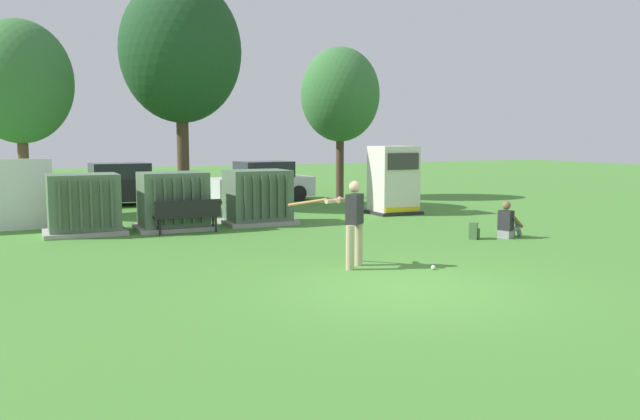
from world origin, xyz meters
TOP-DOWN VIEW (x-y plane):
  - ground_plane at (0.00, 0.00)m, footprint 96.00×96.00m
  - transformer_west at (-4.45, 8.99)m, footprint 2.10×1.70m
  - transformer_mid_west at (-2.08, 8.85)m, footprint 2.10×1.70m
  - transformer_mid_east at (0.49, 9.00)m, footprint 2.10×1.70m
  - generator_enclosure at (5.56, 9.49)m, footprint 1.60×1.40m
  - park_bench at (-1.89, 7.92)m, footprint 1.80×0.40m
  - batter at (0.00, 1.96)m, footprint 1.25×1.38m
  - sports_ball at (1.35, 1.07)m, footprint 0.09×0.09m
  - seated_spectator at (5.48, 3.66)m, footprint 0.78×0.64m
  - backpack at (4.54, 3.86)m, footprint 0.38×0.38m
  - tree_left at (-5.85, 13.67)m, footprint 3.31×3.31m
  - tree_center_left at (-0.59, 13.96)m, footprint 4.30×4.30m
  - tree_center_right at (6.45, 15.34)m, footprint 3.33×3.33m
  - parked_car_leftmost at (-2.63, 16.26)m, footprint 4.28×2.08m
  - parked_car_left_of_center at (2.97, 15.56)m, footprint 4.34×2.21m

SIDE VIEW (x-z plane):
  - ground_plane at x=0.00m, z-range 0.00..0.00m
  - sports_ball at x=1.35m, z-range 0.00..0.09m
  - backpack at x=4.54m, z-range -0.01..0.43m
  - seated_spectator at x=5.48m, z-range -0.11..0.86m
  - park_bench at x=-1.89m, z-range 0.08..0.99m
  - parked_car_leftmost at x=-2.63m, z-range -0.06..1.56m
  - parked_car_left_of_center at x=2.97m, z-range -0.06..1.56m
  - transformer_west at x=-4.45m, z-range -0.02..1.60m
  - transformer_mid_west at x=-2.08m, z-range -0.02..1.60m
  - transformer_mid_east at x=0.49m, z-range -0.02..1.60m
  - batter at x=0.00m, z-range 0.11..1.85m
  - generator_enclosure at x=5.56m, z-range -0.01..2.29m
  - tree_left at x=-5.85m, z-range 1.18..7.51m
  - tree_center_right at x=6.45m, z-range 1.19..7.56m
  - tree_center_left at x=-0.59m, z-range 1.53..9.74m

